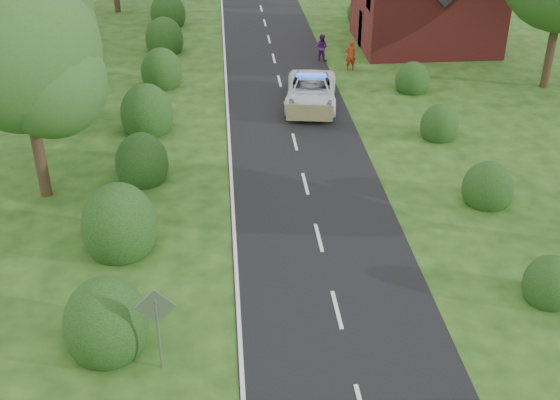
{
  "coord_description": "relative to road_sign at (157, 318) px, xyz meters",
  "views": [
    {
      "loc": [
        -3.08,
        -12.29,
        12.93
      ],
      "look_at": [
        -1.3,
        8.48,
        1.3
      ],
      "focal_mm": 45.0,
      "sensor_mm": 36.0,
      "label": 1
    }
  ],
  "objects": [
    {
      "name": "road_markings",
      "position": [
        3.4,
        10.93,
        -1.63
      ],
      "size": [
        4.96,
        70.0,
        0.01
      ],
      "color": "white",
      "rests_on": "road"
    },
    {
      "name": "hedgerow_left",
      "position": [
        -1.51,
        9.69,
        -0.91
      ],
      "size": [
        2.75,
        50.41,
        3.0
      ],
      "color": "black",
      "rests_on": "ground"
    },
    {
      "name": "tree_left_a",
      "position": [
        -4.75,
        9.86,
        3.69
      ],
      "size": [
        5.74,
        5.6,
        8.38
      ],
      "color": "#332316",
      "rests_on": "ground"
    },
    {
      "name": "road_sign",
      "position": [
        0.0,
        0.0,
        0.0
      ],
      "size": [
        1.06,
        0.08,
        2.53
      ],
      "color": "gray",
      "rests_on": "ground"
    },
    {
      "name": "pedestrian_purple",
      "position": [
        7.76,
        25.45,
        -0.87
      ],
      "size": [
        0.96,
        0.9,
        1.57
      ],
      "primitive_type": "imported",
      "rotation": [
        0.0,
        0.0,
        2.6
      ],
      "color": "#4A1860",
      "rests_on": "ground"
    },
    {
      "name": "road",
      "position": [
        5.0,
        13.0,
        -1.64
      ],
      "size": [
        6.0,
        70.0,
        0.02
      ],
      "primitive_type": "cube",
      "color": "black",
      "rests_on": "ground"
    },
    {
      "name": "tree_left_b",
      "position": [
        -6.25,
        17.86,
        3.39
      ],
      "size": [
        5.74,
        5.6,
        8.07
      ],
      "color": "#332316",
      "rests_on": "ground"
    },
    {
      "name": "pedestrian_red",
      "position": [
        9.15,
        23.63,
        -0.79
      ],
      "size": [
        0.7,
        0.54,
        1.72
      ],
      "primitive_type": "imported",
      "rotation": [
        0.0,
        0.0,
        3.37
      ],
      "color": "#AD2D14",
      "rests_on": "ground"
    },
    {
      "name": "police_van",
      "position": [
        6.26,
        18.37,
        -0.92
      ],
      "size": [
        3.19,
        5.62,
        1.62
      ],
      "rotation": [
        0.0,
        0.0,
        -0.15
      ],
      "color": "silver",
      "rests_on": "ground"
    },
    {
      "name": "hedgerow_right",
      "position": [
        11.6,
        9.21,
        -1.1
      ],
      "size": [
        2.1,
        45.78,
        2.1
      ],
      "color": "black",
      "rests_on": "ground"
    }
  ]
}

